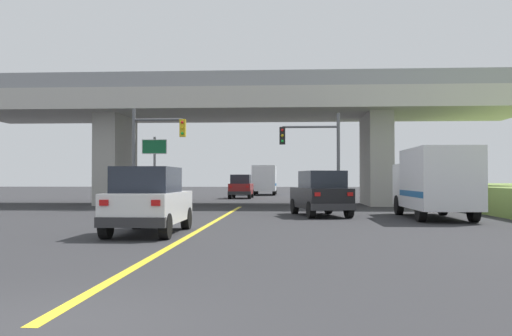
# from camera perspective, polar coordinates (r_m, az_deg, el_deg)

# --- Properties ---
(ground) EXTENTS (160.00, 160.00, 0.00)m
(ground) POSITION_cam_1_polar(r_m,az_deg,el_deg) (36.51, -1.21, -3.72)
(ground) COLOR #2B2B2D
(overpass_bridge) EXTENTS (35.73, 8.50, 7.93)m
(overpass_bridge) POSITION_cam_1_polar(r_m,az_deg,el_deg) (36.71, -1.20, 5.38)
(overpass_bridge) COLOR #B7B5AD
(overpass_bridge) RESTS_ON ground
(lane_divider_stripe) EXTENTS (0.20, 27.19, 0.01)m
(lane_divider_stripe) POSITION_cam_1_polar(r_m,az_deg,el_deg) (20.03, -5.01, -5.86)
(lane_divider_stripe) COLOR yellow
(lane_divider_stripe) RESTS_ON ground
(suv_lead) EXTENTS (1.93, 4.31, 2.02)m
(suv_lead) POSITION_cam_1_polar(r_m,az_deg,el_deg) (17.31, -10.80, -3.26)
(suv_lead) COLOR silver
(suv_lead) RESTS_ON ground
(suv_crossing) EXTENTS (2.73, 4.56, 2.02)m
(suv_crossing) POSITION_cam_1_polar(r_m,az_deg,el_deg) (25.37, 6.58, -2.58)
(suv_crossing) COLOR black
(suv_crossing) RESTS_ON ground
(box_truck) EXTENTS (2.33, 6.48, 2.91)m
(box_truck) POSITION_cam_1_polar(r_m,az_deg,el_deg) (24.68, 17.63, -1.34)
(box_truck) COLOR silver
(box_truck) RESTS_ON ground
(sedan_oncoming) EXTENTS (1.88, 4.48, 2.02)m
(sedan_oncoming) POSITION_cam_1_polar(r_m,az_deg,el_deg) (48.02, -1.51, -1.88)
(sedan_oncoming) COLOR maroon
(sedan_oncoming) RESTS_ON ground
(traffic_signal_nearside) EXTENTS (3.31, 0.36, 5.27)m
(traffic_signal_nearside) POSITION_cam_1_polar(r_m,az_deg,el_deg) (31.02, 6.25, 1.97)
(traffic_signal_nearside) COLOR #56595E
(traffic_signal_nearside) RESTS_ON ground
(traffic_signal_farside) EXTENTS (2.97, 0.36, 5.52)m
(traffic_signal_farside) POSITION_cam_1_polar(r_m,az_deg,el_deg) (31.32, -10.56, 2.32)
(traffic_signal_farside) COLOR #56595E
(traffic_signal_farside) RESTS_ON ground
(highway_sign) EXTENTS (1.53, 0.17, 4.23)m
(highway_sign) POSITION_cam_1_polar(r_m,az_deg,el_deg) (34.86, -10.26, 1.25)
(highway_sign) COLOR slate
(highway_sign) RESTS_ON ground
(semi_truck_distant) EXTENTS (2.33, 7.29, 3.00)m
(semi_truck_distant) POSITION_cam_1_polar(r_m,az_deg,el_deg) (58.23, 0.90, -1.18)
(semi_truck_distant) COLOR navy
(semi_truck_distant) RESTS_ON ground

